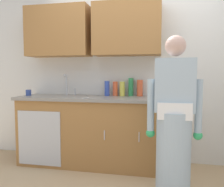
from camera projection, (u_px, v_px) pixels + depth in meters
kitchen_wall_with_uppers at (123, 58)px, 3.50m from camera, size 4.80×0.44×2.70m
counter_cabinet at (89, 132)px, 3.38m from camera, size 1.90×0.62×0.90m
countertop at (89, 98)px, 3.34m from camera, size 1.96×0.66×0.04m
sink at (65, 97)px, 3.42m from camera, size 0.50×0.36×0.35m
person_at_sink at (174, 130)px, 2.41m from camera, size 0.55×0.34×1.62m
bottle_dish_liquid at (122, 89)px, 3.44m from camera, size 0.07×0.07×0.20m
bottle_soap at (107, 88)px, 3.45m from camera, size 0.07×0.07×0.21m
bottle_cleaner_spray at (140, 88)px, 3.41m from camera, size 0.08×0.08×0.23m
bottle_water_tall at (131, 87)px, 3.44m from camera, size 0.07×0.07×0.25m
bottle_water_short at (115, 89)px, 3.47m from camera, size 0.07×0.07×0.20m
cup_by_sink at (28, 93)px, 3.49m from camera, size 0.08×0.08×0.08m
knife_on_counter at (86, 98)px, 3.14m from camera, size 0.04×0.24×0.01m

